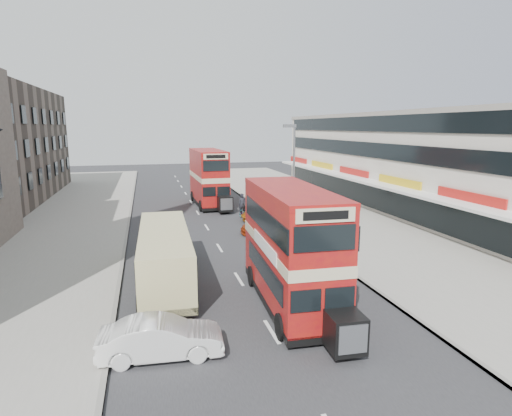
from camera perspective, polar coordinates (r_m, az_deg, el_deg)
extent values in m
plane|color=#28282B|center=(15.59, 4.40, -19.70)|extent=(160.00, 160.00, 0.00)
cube|color=#28282B|center=(33.89, -6.71, -2.62)|extent=(12.00, 90.00, 0.01)
cube|color=gray|center=(37.40, 11.81, -1.38)|extent=(12.00, 90.00, 0.15)
cube|color=gray|center=(34.40, -26.94, -3.44)|extent=(12.00, 90.00, 0.15)
cube|color=gray|center=(33.61, -17.07, -3.03)|extent=(0.20, 90.00, 0.16)
cube|color=gray|center=(35.20, 3.17, -1.93)|extent=(0.20, 90.00, 0.16)
cube|color=beige|center=(42.55, 20.57, 5.67)|extent=(8.00, 46.00, 9.00)
cube|color=black|center=(40.71, 15.63, 1.63)|extent=(0.10, 44.00, 2.40)
cube|color=gray|center=(42.43, 21.00, 11.86)|extent=(8.20, 46.20, 0.40)
cube|color=white|center=(40.09, 14.68, 3.56)|extent=(1.80, 44.00, 0.20)
cylinder|color=slate|center=(32.82, 5.15, 4.05)|extent=(0.16, 0.16, 8.00)
cube|color=slate|center=(32.44, 4.59, 11.07)|extent=(1.00, 0.20, 0.25)
cube|color=black|center=(19.56, 4.58, -11.88)|extent=(2.96, 8.25, 0.36)
cube|color=maroon|center=(19.12, 4.63, -8.51)|extent=(2.94, 8.25, 2.24)
cube|color=beige|center=(18.73, 4.69, -4.84)|extent=(2.98, 8.29, 0.46)
cube|color=maroon|center=(18.44, 4.75, -1.19)|extent=(2.94, 8.25, 2.14)
cube|color=maroon|center=(18.23, 4.81, 2.34)|extent=(2.96, 8.27, 0.25)
cube|color=black|center=(15.55, 12.04, -16.16)|extent=(1.28, 1.28, 1.32)
cube|color=black|center=(43.52, -6.42, 0.92)|extent=(2.90, 8.64, 0.38)
cube|color=maroon|center=(43.31, -6.46, 2.60)|extent=(2.88, 8.64, 2.36)
cube|color=beige|center=(43.14, -6.49, 4.36)|extent=(2.92, 8.69, 0.48)
cube|color=maroon|center=(43.01, -6.53, 6.06)|extent=(2.88, 8.64, 2.25)
cube|color=maroon|center=(42.92, -6.57, 7.68)|extent=(2.90, 8.66, 0.27)
cube|color=black|center=(38.76, -4.22, 0.60)|extent=(1.32, 1.32, 1.39)
cube|color=black|center=(22.54, -12.19, -8.85)|extent=(2.69, 9.77, 0.39)
cube|color=#C2B87D|center=(22.19, -12.30, -6.14)|extent=(2.67, 9.77, 2.52)
imported|color=white|center=(15.65, -12.75, -16.86)|extent=(4.38, 1.80, 1.41)
imported|color=#A73710|center=(31.63, 2.02, -2.31)|extent=(4.65, 2.00, 1.33)
imported|color=#C67613|center=(35.78, 1.78, -0.74)|extent=(4.88, 2.40, 1.33)
imported|color=gray|center=(28.61, 11.19, -3.28)|extent=(0.75, 0.71, 1.68)
imported|color=gray|center=(44.96, 3.27, 2.18)|extent=(1.11, 0.57, 1.82)
imported|color=gray|center=(36.75, -1.86, -0.78)|extent=(0.68, 1.71, 0.88)
imported|color=black|center=(36.59, -1.86, 0.52)|extent=(0.71, 0.49, 1.89)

